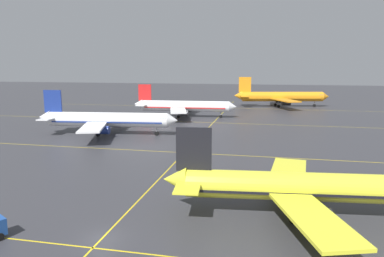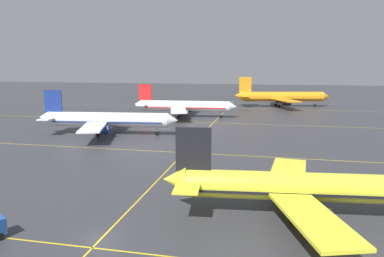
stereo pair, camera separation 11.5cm
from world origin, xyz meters
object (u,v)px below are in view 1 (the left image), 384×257
airliner_front_gate (302,187)px  airliner_third_row (184,106)px  airliner_far_left_stand (281,97)px  airliner_second_row (106,120)px

airliner_front_gate → airliner_third_row: bearing=112.8°
airliner_third_row → airliner_far_left_stand: airliner_far_left_stand is taller
airliner_second_row → airliner_third_row: airliner_second_row is taller
airliner_second_row → airliner_far_left_stand: airliner_far_left_stand is taller
airliner_third_row → airliner_front_gate: bearing=-67.2°
airliner_second_row → airliner_third_row: (11.99, 34.10, -0.09)m
airliner_third_row → airliner_far_left_stand: bearing=48.9°
airliner_far_left_stand → airliner_front_gate: bearing=-90.6°
airliner_third_row → airliner_far_left_stand: (33.02, 37.89, 0.52)m
airliner_second_row → airliner_far_left_stand: 84.90m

